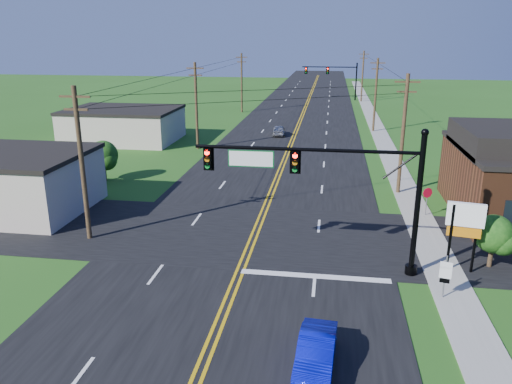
% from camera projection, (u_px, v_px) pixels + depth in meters
% --- Properties ---
extents(ground, '(260.00, 260.00, 0.00)m').
position_uv_depth(ground, '(203.00, 353.00, 19.04)').
color(ground, '#224E16').
rests_on(ground, ground).
extents(road_main, '(16.00, 220.00, 0.04)m').
position_uv_depth(road_main, '(297.00, 127.00, 66.19)').
color(road_main, black).
rests_on(road_main, ground).
extents(road_cross, '(70.00, 10.00, 0.04)m').
position_uv_depth(road_cross, '(252.00, 234.00, 30.35)').
color(road_cross, black).
rests_on(road_cross, ground).
extents(sidewalk, '(2.00, 160.00, 0.08)m').
position_uv_depth(sidewalk, '(385.00, 144.00, 55.27)').
color(sidewalk, gray).
rests_on(sidewalk, ground).
extents(signal_mast_main, '(11.30, 0.60, 7.48)m').
position_uv_depth(signal_mast_main, '(326.00, 181.00, 24.54)').
color(signal_mast_main, black).
rests_on(signal_mast_main, ground).
extents(signal_mast_far, '(10.98, 0.60, 7.48)m').
position_uv_depth(signal_mast_far, '(333.00, 75.00, 92.50)').
color(signal_mast_far, black).
rests_on(signal_mast_far, ground).
extents(cream_bldg_near, '(10.20, 8.20, 4.10)m').
position_uv_depth(cream_bldg_near, '(11.00, 182.00, 34.03)').
color(cream_bldg_near, '#BBAE9F').
rests_on(cream_bldg_near, ground).
extents(cream_bldg_far, '(12.20, 9.20, 3.70)m').
position_uv_depth(cream_bldg_far, '(123.00, 125.00, 57.01)').
color(cream_bldg_far, '#BBAE9F').
rests_on(cream_bldg_far, ground).
extents(utility_pole_left_a, '(1.80, 0.28, 9.00)m').
position_uv_depth(utility_pole_left_a, '(82.00, 162.00, 28.39)').
color(utility_pole_left_a, '#342218').
rests_on(utility_pole_left_a, ground).
extents(utility_pole_left_b, '(1.80, 0.28, 9.00)m').
position_uv_depth(utility_pole_left_b, '(196.00, 104.00, 51.98)').
color(utility_pole_left_b, '#342218').
rests_on(utility_pole_left_b, ground).
extents(utility_pole_left_c, '(1.80, 0.28, 9.00)m').
position_uv_depth(utility_pole_left_c, '(242.00, 82.00, 77.44)').
color(utility_pole_left_c, '#342218').
rests_on(utility_pole_left_c, ground).
extents(utility_pole_right_a, '(1.80, 0.28, 9.00)m').
position_uv_depth(utility_pole_right_a, '(403.00, 132.00, 36.98)').
color(utility_pole_right_a, '#342218').
rests_on(utility_pole_right_a, ground).
extents(utility_pole_right_b, '(1.80, 0.28, 9.00)m').
position_uv_depth(utility_pole_right_b, '(376.00, 94.00, 61.51)').
color(utility_pole_right_b, '#342218').
rests_on(utility_pole_right_b, ground).
extents(utility_pole_right_c, '(1.80, 0.28, 9.00)m').
position_uv_depth(utility_pole_right_c, '(363.00, 75.00, 89.81)').
color(utility_pole_right_c, '#342218').
rests_on(utility_pole_right_c, ground).
extents(tree_right_back, '(3.00, 3.00, 4.10)m').
position_uv_depth(tree_right_back, '(473.00, 151.00, 40.52)').
color(tree_right_back, '#342218').
rests_on(tree_right_back, ground).
extents(shrub_corner, '(2.00, 2.00, 2.86)m').
position_uv_depth(shrub_corner, '(494.00, 234.00, 25.60)').
color(shrub_corner, '#342218').
rests_on(shrub_corner, ground).
extents(tree_left, '(2.40, 2.40, 3.37)m').
position_uv_depth(tree_left, '(103.00, 155.00, 41.12)').
color(tree_left, '#342218').
rests_on(tree_left, ground).
extents(blue_car, '(1.56, 3.85, 1.24)m').
position_uv_depth(blue_car, '(316.00, 354.00, 18.01)').
color(blue_car, '#080EB5').
rests_on(blue_car, ground).
extents(distant_car, '(1.72, 3.69, 1.22)m').
position_uv_depth(distant_car, '(279.00, 130.00, 60.25)').
color(distant_car, '#9F9FA3').
rests_on(distant_car, ground).
extents(route_sign, '(0.53, 0.15, 2.16)m').
position_uv_depth(route_sign, '(445.00, 274.00, 22.61)').
color(route_sign, slate).
rests_on(route_sign, ground).
extents(stop_sign, '(0.66, 0.32, 2.00)m').
position_uv_depth(stop_sign, '(427.00, 196.00, 33.06)').
color(stop_sign, slate).
rests_on(stop_sign, ground).
extents(pylon_sign, '(1.83, 0.58, 3.72)m').
position_uv_depth(pylon_sign, '(465.00, 222.00, 24.80)').
color(pylon_sign, black).
rests_on(pylon_sign, ground).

